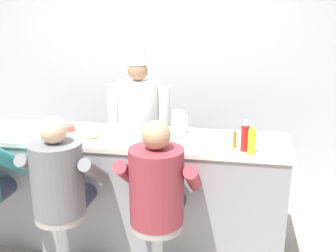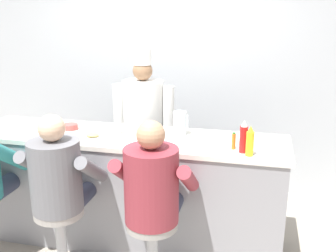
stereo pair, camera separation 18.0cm
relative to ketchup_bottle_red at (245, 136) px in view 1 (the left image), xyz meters
The scene contains 12 objects.
wall_back 1.87m from the ketchup_bottle_red, 123.04° to the left, with size 10.00×0.06×2.70m.
diner_counter 1.20m from the ketchup_bottle_red, 169.23° to the left, with size 2.77×0.68×1.00m.
ketchup_bottle_red is the anchor object (origin of this frame).
mustard_bottle_yellow 0.08m from the ketchup_bottle_red, 50.67° to the right, with size 0.06×0.06×0.23m.
hot_sauce_bottle_orange 0.11m from the ketchup_bottle_red, 142.52° to the left, with size 0.03×0.03×0.13m.
water_pitcher_clear 0.64m from the ketchup_bottle_red, 149.86° to the left, with size 0.13×0.11×0.21m.
breakfast_plate 1.25m from the ketchup_bottle_red, behind, with size 0.25×0.25×0.05m.
cereal_bowl 1.58m from the ketchup_bottle_red, behind, with size 0.14×0.14×0.05m.
coffee_mug_white 1.12m from the ketchup_bottle_red, 168.35° to the left, with size 0.14×0.09×0.08m.
diner_seated_grey 1.42m from the ketchup_bottle_red, 161.80° to the right, with size 0.58×0.57×1.34m.
diner_seated_maroon 0.79m from the ketchup_bottle_red, 143.71° to the right, with size 0.58×0.57×1.34m.
cook_in_whites_near 1.42m from the ketchup_bottle_red, 139.37° to the left, with size 0.66×0.42×1.68m.
Camera 1 is at (0.94, -2.75, 2.04)m, focal length 42.00 mm.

